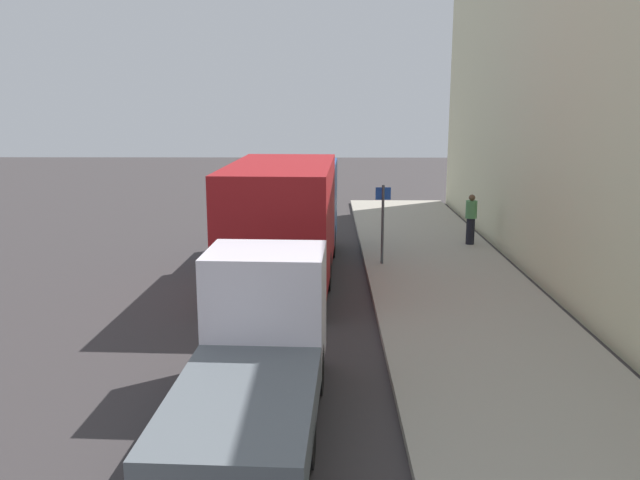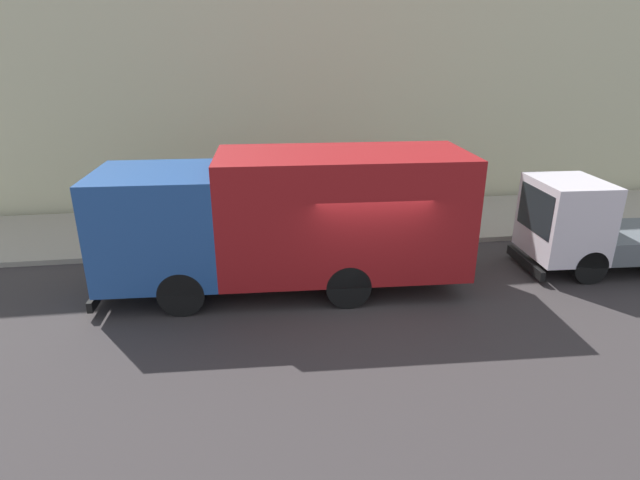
# 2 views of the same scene
# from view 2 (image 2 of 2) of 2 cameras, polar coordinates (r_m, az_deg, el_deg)

# --- Properties ---
(ground) EXTENTS (80.00, 80.00, 0.00)m
(ground) POSITION_cam_2_polar(r_m,az_deg,el_deg) (12.27, 5.06, -6.24)
(ground) COLOR #393434
(sidewalk) EXTENTS (4.30, 30.00, 0.15)m
(sidewalk) POSITION_cam_2_polar(r_m,az_deg,el_deg) (16.91, 1.18, 1.83)
(sidewalk) COLOR #A79F90
(sidewalk) RESTS_ON ground
(building_facade) EXTENTS (0.50, 30.00, 10.47)m
(building_facade) POSITION_cam_2_polar(r_m,az_deg,el_deg) (18.62, -0.08, 19.77)
(building_facade) COLOR beige
(building_facade) RESTS_ON ground
(large_utility_truck) EXTENTS (2.91, 8.66, 3.31)m
(large_utility_truck) POSITION_cam_2_polar(r_m,az_deg,el_deg) (12.01, -3.52, 2.65)
(large_utility_truck) COLOR #244F99
(large_utility_truck) RESTS_ON ground
(small_flatbed_truck) EXTENTS (2.22, 5.36, 2.42)m
(small_flatbed_truck) POSITION_cam_2_polar(r_m,az_deg,el_deg) (15.19, 28.65, 1.09)
(small_flatbed_truck) COLOR white
(small_flatbed_truck) RESTS_ON ground
(pedestrian_walking) EXTENTS (0.39, 0.39, 1.67)m
(pedestrian_walking) POSITION_cam_2_polar(r_m,az_deg,el_deg) (18.08, -16.71, 5.37)
(pedestrian_walking) COLOR black
(pedestrian_walking) RESTS_ON sidewalk
(street_sign_post) EXTENTS (0.44, 0.08, 2.33)m
(street_sign_post) POSITION_cam_2_polar(r_m,az_deg,el_deg) (14.68, -8.17, 4.65)
(street_sign_post) COLOR #4C5156
(street_sign_post) RESTS_ON sidewalk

